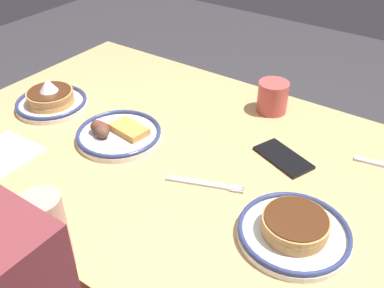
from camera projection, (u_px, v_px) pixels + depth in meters
name	position (u px, v px, depth m)	size (l,w,h in m)	color
dining_table	(180.00, 177.00, 1.16)	(1.29, 0.84, 0.73)	tan
plate_near_main	(117.00, 133.00, 1.14)	(0.22, 0.22, 0.05)	white
plate_center_pancakes	(294.00, 230.00, 0.86)	(0.22, 0.22, 0.05)	white
plate_far_companion	(51.00, 100.00, 1.27)	(0.20, 0.20, 0.09)	silver
coffee_mug	(273.00, 96.00, 1.24)	(0.09, 0.12, 0.09)	#BF4C47
cell_phone	(283.00, 158.00, 1.08)	(0.14, 0.07, 0.01)	black
paper_napkin	(5.00, 153.00, 1.09)	(0.15, 0.14, 0.00)	white
fork_far	(205.00, 184.00, 1.00)	(0.17, 0.08, 0.01)	silver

